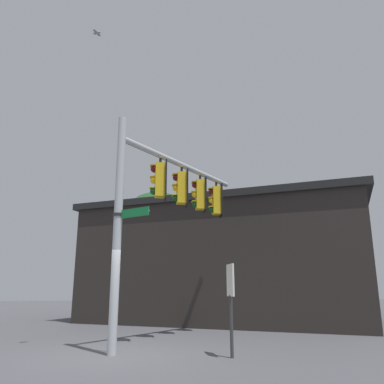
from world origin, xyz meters
TOP-DOWN VIEW (x-y plane):
  - ground_plane at (0.00, 0.00)m, footprint 80.00×80.00m
  - signal_pole at (0.00, 0.00)m, footprint 0.22×0.22m
  - mast_arm at (2.16, -1.98)m, footprint 4.44×4.09m
  - traffic_light_nearest_pole at (1.25, -1.13)m, footprint 0.54×0.49m
  - traffic_light_mid_inner at (2.08, -1.89)m, footprint 0.54×0.49m
  - traffic_light_mid_outer at (2.91, -2.65)m, footprint 0.54×0.49m
  - traffic_light_arm_end at (3.74, -3.42)m, footprint 0.54×0.49m
  - street_name_sign at (-0.21, -0.23)m, footprint 0.84×0.91m
  - bird_flying at (-0.20, 0.83)m, footprint 0.34×0.25m
  - storefront_building at (8.81, -5.13)m, footprint 13.56×15.36m
  - tree_by_storefront at (13.50, -1.79)m, footprint 4.95×4.95m
  - historical_marker at (-0.77, -2.76)m, footprint 0.60×0.08m

SIDE VIEW (x-z plane):
  - ground_plane at x=0.00m, z-range 0.00..0.00m
  - historical_marker at x=-0.77m, z-range 0.34..2.47m
  - storefront_building at x=8.81m, z-range 0.01..5.49m
  - signal_pole at x=0.00m, z-range 0.00..6.14m
  - street_name_sign at x=-0.21m, z-range 3.30..3.52m
  - traffic_light_nearest_pole at x=1.25m, z-range 4.09..5.41m
  - traffic_light_mid_inner at x=2.08m, z-range 4.09..5.41m
  - traffic_light_mid_outer at x=2.91m, z-range 4.09..5.41m
  - traffic_light_arm_end at x=3.74m, z-range 4.09..5.41m
  - tree_by_storefront at x=13.50m, z-range 1.20..8.59m
  - mast_arm at x=2.16m, z-range 5.45..5.63m
  - bird_flying at x=-0.20m, z-range 8.59..8.67m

